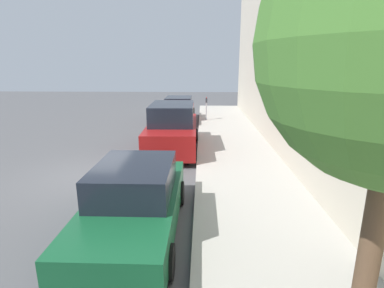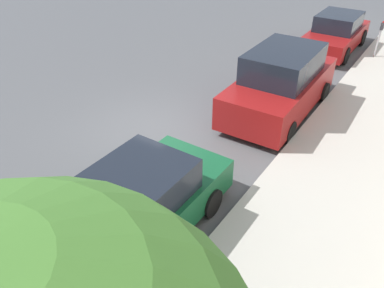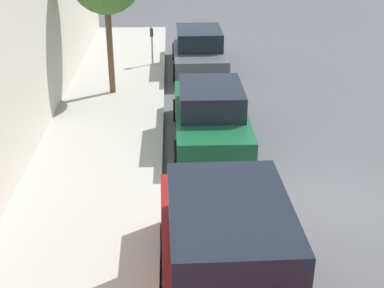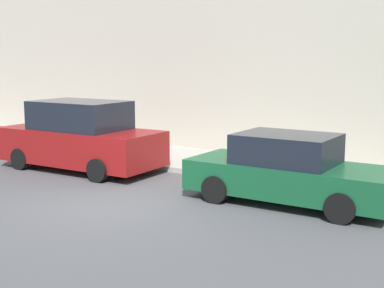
{
  "view_description": "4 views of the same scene",
  "coord_description": "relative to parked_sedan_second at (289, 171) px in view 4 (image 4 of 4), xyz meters",
  "views": [
    {
      "loc": [
        3.67,
        -9.13,
        3.58
      ],
      "look_at": [
        3.36,
        0.42,
        1.0
      ],
      "focal_mm": 28.0,
      "sensor_mm": 36.0,
      "label": 1
    },
    {
      "loc": [
        6.05,
        -6.99,
        5.62
      ],
      "look_at": [
        2.14,
        -1.22,
        1.0
      ],
      "focal_mm": 35.0,
      "sensor_mm": 36.0,
      "label": 2
    },
    {
      "loc": [
        3.24,
        9.49,
        5.91
      ],
      "look_at": [
        2.83,
        -0.98,
        1.0
      ],
      "focal_mm": 50.0,
      "sensor_mm": 36.0,
      "label": 3
    },
    {
      "loc": [
        -8.56,
        -7.7,
        3.16
      ],
      "look_at": [
        2.83,
        -0.44,
        1.0
      ],
      "focal_mm": 50.0,
      "sensor_mm": 36.0,
      "label": 4
    }
  ],
  "objects": [
    {
      "name": "sidewalk",
      "position": [
        2.82,
        3.33,
        -0.65
      ],
      "size": [
        3.15,
        32.0,
        0.15
      ],
      "color": "#B2ADA3",
      "rests_on": "ground_plane"
    },
    {
      "name": "parked_suv_third",
      "position": [
        0.19,
        6.43,
        0.21
      ],
      "size": [
        2.08,
        4.84,
        1.98
      ],
      "color": "maroon",
      "rests_on": "ground_plane"
    },
    {
      "name": "parked_sedan_second",
      "position": [
        0.0,
        0.0,
        0.0
      ],
      "size": [
        1.92,
        4.5,
        1.54
      ],
      "color": "#14512D",
      "rests_on": "ground_plane"
    },
    {
      "name": "ground_plane",
      "position": [
        -2.26,
        3.33,
        -0.73
      ],
      "size": [
        60.0,
        60.0,
        0.0
      ],
      "primitive_type": "plane",
      "color": "#515154"
    }
  ]
}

